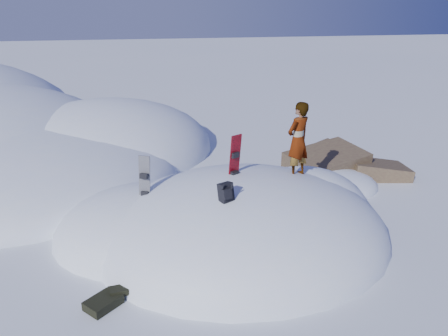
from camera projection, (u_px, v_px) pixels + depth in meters
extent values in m
plane|color=white|center=(242.00, 237.00, 10.41)|extent=(120.00, 120.00, 0.00)
ellipsoid|color=white|center=(242.00, 237.00, 10.41)|extent=(7.00, 6.00, 3.00)
ellipsoid|color=white|center=(148.00, 233.00, 10.56)|extent=(4.40, 4.00, 2.20)
ellipsoid|color=white|center=(301.00, 215.00, 11.48)|extent=(3.60, 3.20, 2.50)
ellipsoid|color=white|center=(22.00, 178.00, 13.88)|extent=(10.00, 9.00, 2.80)
ellipsoid|color=white|center=(107.00, 149.00, 16.63)|extent=(8.00, 8.00, 3.60)
ellipsoid|color=white|center=(32.00, 189.00, 13.06)|extent=(6.00, 5.00, 1.80)
cube|color=brown|center=(325.00, 171.00, 14.16)|extent=(2.82, 2.41, 1.62)
cube|color=brown|center=(376.00, 178.00, 14.16)|extent=(2.16, 1.80, 1.33)
cube|color=brown|center=(327.00, 160.00, 15.40)|extent=(2.08, 2.01, 1.10)
ellipsoid|color=white|center=(326.00, 187.00, 13.20)|extent=(3.20, 2.40, 1.00)
cube|color=red|center=(234.00, 167.00, 10.19)|extent=(0.35, 0.31, 1.58)
cube|color=black|center=(235.00, 155.00, 10.02)|extent=(0.22, 0.20, 0.14)
cube|color=black|center=(235.00, 174.00, 10.19)|extent=(0.22, 0.20, 0.14)
cube|color=black|center=(145.00, 187.00, 9.96)|extent=(0.33, 0.30, 1.45)
cube|color=black|center=(144.00, 176.00, 9.80)|extent=(0.21, 0.18, 0.13)
cube|color=black|center=(145.00, 194.00, 9.96)|extent=(0.21, 0.18, 0.13)
cube|color=black|center=(226.00, 192.00, 8.98)|extent=(0.37, 0.36, 0.43)
cube|color=black|center=(227.00, 194.00, 8.86)|extent=(0.23, 0.20, 0.23)
cylinder|color=black|center=(223.00, 190.00, 8.83)|extent=(0.03, 0.16, 0.29)
cylinder|color=black|center=(231.00, 189.00, 8.86)|extent=(0.03, 0.16, 0.29)
cube|color=black|center=(103.00, 303.00, 7.98)|extent=(0.76, 0.74, 0.17)
cube|color=black|center=(119.00, 291.00, 8.19)|extent=(0.36, 0.28, 0.12)
imported|color=slate|center=(298.00, 140.00, 10.33)|extent=(0.80, 0.72, 1.84)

